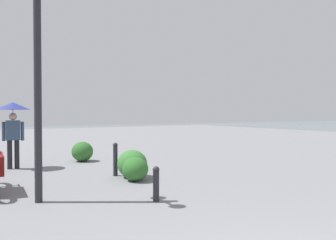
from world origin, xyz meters
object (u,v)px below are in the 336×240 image
object	(u,v)px
bollard_near	(156,183)
bollard_mid	(115,159)
pedestrian	(13,116)
lamppost	(37,52)

from	to	relation	value
bollard_near	bollard_mid	xyz separation A→B (m)	(2.81, -0.32, 0.11)
pedestrian	bollard_near	size ratio (longest dim) A/B	2.99
bollard_near	pedestrian	bearing A→B (deg)	19.15
bollard_near	bollard_mid	distance (m)	2.83
pedestrian	bollard_near	world-z (taller)	pedestrian
bollard_near	lamppost	bearing A→B (deg)	60.34
pedestrian	bollard_near	bearing A→B (deg)	-160.85
lamppost	bollard_mid	size ratio (longest dim) A/B	4.81
lamppost	pedestrian	xyz separation A→B (m)	(4.38, -0.04, -1.26)
pedestrian	bollard_mid	xyz separation A→B (m)	(-2.68, -2.22, -1.13)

